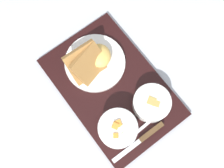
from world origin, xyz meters
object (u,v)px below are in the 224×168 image
bowl_salad (118,129)px  knife (147,135)px  bowl_soup (152,103)px  plate_main (93,62)px  spoon (133,135)px

bowl_salad → knife: bearing=-136.2°
bowl_salad → knife: size_ratio=0.62×
bowl_soup → plate_main: plate_main is taller
bowl_soup → knife: size_ratio=0.61×
bowl_soup → knife: bearing=135.9°
plate_main → spoon: size_ratio=1.33×
bowl_salad → plate_main: plate_main is taller
knife → spoon: (0.02, 0.03, -0.00)m
bowl_soup → knife: (-0.07, 0.06, -0.02)m
bowl_salad → knife: (-0.06, -0.06, -0.03)m
plate_main → spoon: bearing=173.3°
bowl_salad → knife: bowl_salad is taller
knife → spoon: 0.04m
bowl_salad → knife: 0.09m
spoon → bowl_soup: bearing=-159.7°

